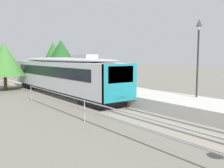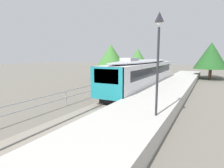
{
  "view_description": "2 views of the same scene",
  "coord_description": "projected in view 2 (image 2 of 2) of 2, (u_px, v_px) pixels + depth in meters",
  "views": [
    {
      "loc": [
        -10.48,
        8.67,
        3.69
      ],
      "look_at": [
        0.0,
        22.81,
        1.8
      ],
      "focal_mm": 40.54,
      "sensor_mm": 36.0,
      "label": 1
    },
    {
      "loc": [
        7.05,
        9.34,
        4.07
      ],
      "look_at": [
        0.0,
        22.81,
        1.8
      ],
      "focal_mm": 30.36,
      "sensor_mm": 36.0,
      "label": 2
    }
  ],
  "objects": [
    {
      "name": "tree_distant_centre",
      "position": [
        111.0,
        57.0,
        31.2
      ],
      "size": [
        5.21,
        5.21,
        5.9
      ],
      "color": "brown",
      "rests_on": "ground"
    },
    {
      "name": "tree_distant_left",
      "position": [
        211.0,
        56.0,
        31.82
      ],
      "size": [
        5.46,
        5.46,
        6.34
      ],
      "color": "brown",
      "rests_on": "ground"
    },
    {
      "name": "track_rails",
      "position": [
        107.0,
        107.0,
        14.93
      ],
      "size": [
        3.2,
        60.0,
        0.14
      ],
      "color": "gray",
      "rests_on": "ground"
    },
    {
      "name": "ground_plane",
      "position": [
        77.0,
        103.0,
        16.31
      ],
      "size": [
        160.0,
        160.0,
        0.0
      ],
      "primitive_type": "plane",
      "color": "#6B665B"
    },
    {
      "name": "station_platform",
      "position": [
        147.0,
        108.0,
        13.38
      ],
      "size": [
        3.9,
        60.0,
        0.9
      ],
      "primitive_type": "cube",
      "color": "#B7B5AD",
      "rests_on": "ground"
    },
    {
      "name": "platform_lamp_mid_platform",
      "position": [
        158.0,
        45.0,
        9.63
      ],
      "size": [
        0.34,
        0.34,
        5.35
      ],
      "color": "#232328",
      "rests_on": "station_platform"
    },
    {
      "name": "tree_behind_carpark",
      "position": [
        212.0,
        56.0,
        34.69
      ],
      "size": [
        4.31,
        4.31,
        6.17
      ],
      "color": "brown",
      "rests_on": "ground"
    },
    {
      "name": "tree_behind_station_far",
      "position": [
        138.0,
        60.0,
        30.11
      ],
      "size": [
        4.33,
        4.33,
        5.23
      ],
      "color": "brown",
      "rests_on": "ground"
    },
    {
      "name": "commuter_train",
      "position": [
        144.0,
        72.0,
        22.53
      ],
      "size": [
        2.82,
        18.67,
        3.74
      ],
      "color": "silver",
      "rests_on": "track_rails"
    }
  ]
}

